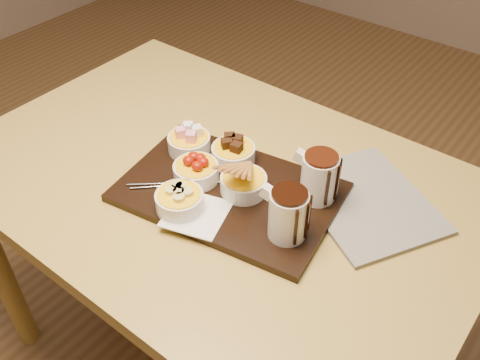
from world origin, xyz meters
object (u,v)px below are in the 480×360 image
Objects in this scene: dining_table at (218,208)px; bowl_strawberries at (196,172)px; pitcher_dark_chocolate at (288,215)px; pitcher_milk_chocolate at (319,178)px; serving_board at (229,192)px; newspaper at (366,201)px.

dining_table is 12.00× the size of bowl_strawberries.
pitcher_dark_chocolate is 0.13m from pitcher_milk_chocolate.
serving_board is at bearing -158.20° from pitcher_milk_chocolate.
serving_board is 1.53× the size of newspaper.
bowl_strawberries is at bearing -163.61° from pitcher_milk_chocolate.
pitcher_dark_chocolate reaches higher than newspaper.
pitcher_dark_chocolate is (0.23, -0.06, 0.17)m from dining_table.
dining_table is 0.29m from pitcher_milk_chocolate.
dining_table is 11.56× the size of pitcher_dark_chocolate.
pitcher_dark_chocolate is (0.25, -0.02, 0.03)m from bowl_strawberries.
serving_board is 0.30m from newspaper.
dining_table is 2.61× the size of serving_board.
bowl_strawberries is (-0.08, -0.02, 0.03)m from serving_board.
newspaper is (0.25, 0.16, -0.00)m from serving_board.
pitcher_dark_chocolate is at bearing -3.55° from bowl_strawberries.
pitcher_dark_chocolate is at bearing -15.24° from dining_table.
newspaper is (0.08, 0.19, -0.06)m from pitcher_dark_chocolate.
pitcher_milk_chocolate is 0.13m from newspaper.
bowl_strawberries is (-0.02, -0.05, 0.14)m from dining_table.
newspaper is at bearing 59.79° from pitcher_dark_chocolate.
pitcher_dark_chocolate reaches higher than bowl_strawberries.
pitcher_milk_chocolate is at bearing 85.60° from pitcher_dark_chocolate.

